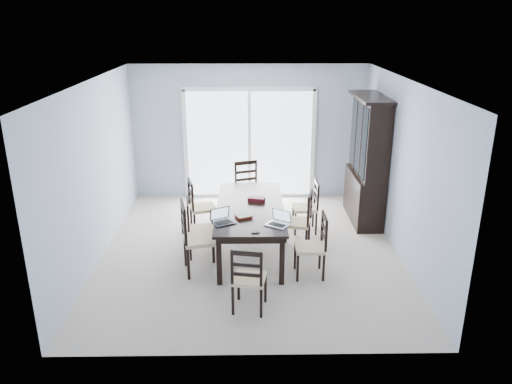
% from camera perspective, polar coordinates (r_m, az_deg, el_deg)
% --- Properties ---
extents(floor, '(5.00, 5.00, 0.00)m').
position_cam_1_polar(floor, '(7.79, -0.66, -6.75)').
color(floor, beige).
rests_on(floor, ground).
extents(ceiling, '(5.00, 5.00, 0.00)m').
position_cam_1_polar(ceiling, '(7.02, -0.74, 12.60)').
color(ceiling, white).
rests_on(ceiling, back_wall).
extents(back_wall, '(4.50, 0.02, 2.60)m').
position_cam_1_polar(back_wall, '(9.72, -0.76, 6.80)').
color(back_wall, '#A0ADBF').
rests_on(back_wall, floor).
extents(wall_left, '(0.02, 5.00, 2.60)m').
position_cam_1_polar(wall_left, '(7.63, -17.85, 2.22)').
color(wall_left, '#A0ADBF').
rests_on(wall_left, floor).
extents(wall_right, '(0.02, 5.00, 2.60)m').
position_cam_1_polar(wall_right, '(7.65, 16.43, 2.40)').
color(wall_right, '#A0ADBF').
rests_on(wall_right, floor).
extents(balcony, '(4.50, 2.00, 0.10)m').
position_cam_1_polar(balcony, '(11.05, -0.75, 1.13)').
color(balcony, gray).
rests_on(balcony, ground).
extents(railing, '(4.50, 0.06, 1.10)m').
position_cam_1_polar(railing, '(11.84, -0.78, 5.43)').
color(railing, '#99999E').
rests_on(railing, balcony).
extents(dining_table, '(1.00, 2.20, 0.75)m').
position_cam_1_polar(dining_table, '(7.51, -0.68, -2.15)').
color(dining_table, black).
rests_on(dining_table, floor).
extents(china_hutch, '(0.50, 1.38, 2.20)m').
position_cam_1_polar(china_hutch, '(8.80, 12.58, 3.42)').
color(china_hutch, black).
rests_on(china_hutch, floor).
extents(sliding_door, '(2.52, 0.05, 2.18)m').
position_cam_1_polar(sliding_door, '(9.74, -0.76, 5.55)').
color(sliding_door, silver).
rests_on(sliding_door, floor).
extents(chair_left_near, '(0.55, 0.54, 1.21)m').
position_cam_1_polar(chair_left_near, '(6.98, -7.25, -4.38)').
color(chair_left_near, black).
rests_on(chair_left_near, floor).
extents(chair_left_mid, '(0.44, 0.43, 1.01)m').
position_cam_1_polar(chair_left_mid, '(7.50, -6.99, -3.47)').
color(chair_left_mid, black).
rests_on(chair_left_mid, floor).
extents(chair_left_far, '(0.50, 0.49, 1.07)m').
position_cam_1_polar(chair_left_far, '(8.27, -6.73, -1.02)').
color(chair_left_far, black).
rests_on(chair_left_far, floor).
extents(chair_right_near, '(0.41, 0.40, 1.05)m').
position_cam_1_polar(chair_right_near, '(6.92, 6.92, -5.35)').
color(chair_right_near, black).
rests_on(chair_right_near, floor).
extents(chair_right_mid, '(0.50, 0.49, 1.09)m').
position_cam_1_polar(chair_right_mid, '(7.64, 5.34, -2.64)').
color(chair_right_mid, black).
rests_on(chair_right_mid, floor).
extents(chair_right_far, '(0.40, 0.39, 1.02)m').
position_cam_1_polar(chair_right_far, '(8.33, 6.21, -1.02)').
color(chair_right_far, black).
rests_on(chair_right_far, floor).
extents(chair_end_near, '(0.45, 0.46, 1.02)m').
position_cam_1_polar(chair_end_near, '(6.05, -0.90, -9.25)').
color(chair_end_near, black).
rests_on(chair_end_near, floor).
extents(chair_end_far, '(0.55, 0.56, 1.14)m').
position_cam_1_polar(chair_end_far, '(8.95, -0.95, 1.04)').
color(chair_end_far, black).
rests_on(chair_end_far, floor).
extents(laptop_dark, '(0.36, 0.32, 0.20)m').
position_cam_1_polar(laptop_dark, '(6.86, -3.72, -3.23)').
color(laptop_dark, black).
rests_on(laptop_dark, dining_table).
extents(laptop_silver, '(0.36, 0.33, 0.20)m').
position_cam_1_polar(laptop_silver, '(6.79, 2.44, -3.46)').
color(laptop_silver, silver).
rests_on(laptop_silver, dining_table).
extents(book_stack, '(0.29, 0.26, 0.04)m').
position_cam_1_polar(book_stack, '(7.07, -1.40, -2.74)').
color(book_stack, maroon).
rests_on(book_stack, dining_table).
extents(cell_phone, '(0.12, 0.07, 0.01)m').
position_cam_1_polar(cell_phone, '(6.58, -0.04, -4.63)').
color(cell_phone, black).
rests_on(cell_phone, dining_table).
extents(game_box, '(0.28, 0.19, 0.06)m').
position_cam_1_polar(game_box, '(7.66, 0.06, -0.84)').
color(game_box, '#4A0E0F').
rests_on(game_box, dining_table).
extents(hot_tub, '(1.97, 1.81, 0.90)m').
position_cam_1_polar(hot_tub, '(11.00, -1.97, 3.78)').
color(hot_tub, brown).
rests_on(hot_tub, balcony).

